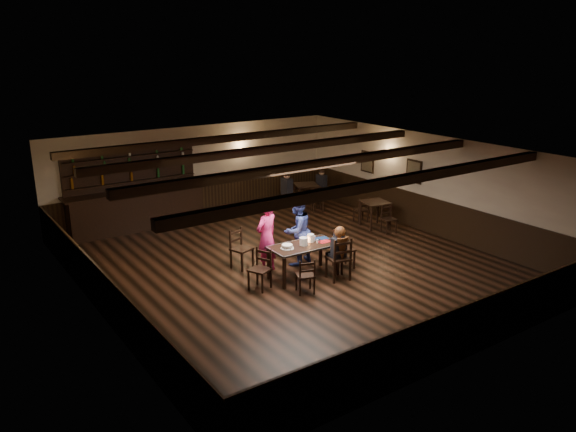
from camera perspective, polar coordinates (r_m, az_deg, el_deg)
ground at (r=13.28m, az=0.47°, el=-4.98°), size 10.00×10.00×0.00m
room_shell at (r=12.76m, az=0.42°, el=2.36°), size 9.02×10.02×2.71m
dining_table at (r=12.39m, az=1.59°, el=-3.32°), size 1.56×0.81×0.75m
chair_near_left at (r=11.64m, az=1.86°, el=-5.87°), size 0.45×0.44×0.77m
chair_near_right at (r=12.28m, az=5.35°, el=-4.05°), size 0.54×0.52×0.99m
chair_end_left at (r=11.91m, az=-2.70°, el=-5.03°), size 0.52×0.53×0.87m
chair_end_right at (r=12.97m, az=5.44°, el=-3.11°), size 0.45×0.47×0.90m
chair_far_pushed at (r=13.03m, az=-5.00°, el=-2.95°), size 0.54×0.52×0.92m
woman_pink at (r=12.64m, az=-2.20°, el=-2.11°), size 0.70×0.56×1.67m
man_blue at (r=13.07m, az=0.91°, el=-1.49°), size 0.93×0.80×1.65m
seated_person at (r=12.25m, az=5.24°, el=-2.89°), size 0.33×0.49×0.80m
cake at (r=12.14m, az=-0.08°, el=-3.14°), size 0.29×0.29×0.09m
plate_stack_a at (r=12.33m, az=1.60°, el=-2.59°), size 0.19×0.19×0.18m
plate_stack_b at (r=12.54m, az=2.31°, el=-2.24°), size 0.15×0.15×0.18m
tea_light at (r=12.46m, az=1.76°, el=-2.68°), size 0.05×0.05×0.06m
salt_shaker at (r=12.49m, az=2.99°, el=-2.56°), size 0.03×0.03×0.08m
pepper_shaker at (r=12.52m, az=3.25°, el=-2.52°), size 0.03×0.03×0.08m
drink_glass at (r=12.62m, az=2.62°, el=-2.27°), size 0.08×0.08×0.12m
menu_red at (r=12.60m, az=3.70°, el=-2.59°), size 0.29×0.20×0.00m
menu_blue at (r=12.80m, az=3.37°, el=-2.26°), size 0.37×0.30×0.00m
bar_counter at (r=16.20m, az=-15.20°, el=1.21°), size 3.92×0.70×2.20m
back_table_a at (r=15.98m, az=8.83°, el=1.09°), size 0.82×0.82×0.75m
back_table_b at (r=17.77m, az=1.86°, el=2.90°), size 0.92×0.92×0.75m
bg_patron_left at (r=17.46m, az=-0.12°, el=3.35°), size 0.23×0.37×0.76m
bg_patron_right at (r=18.25m, az=3.42°, el=3.78°), size 0.26×0.36×0.68m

